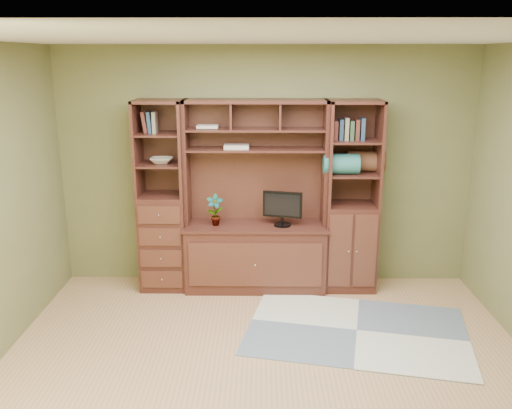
{
  "coord_description": "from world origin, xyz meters",
  "views": [
    {
      "loc": [
        -0.04,
        -3.82,
        2.48
      ],
      "look_at": [
        -0.1,
        1.2,
        1.1
      ],
      "focal_mm": 38.0,
      "sensor_mm": 36.0,
      "label": 1
    }
  ],
  "objects_px": {
    "center_hutch": "(256,198)",
    "right_tower": "(351,197)",
    "monitor": "(283,202)",
    "left_tower": "(162,197)"
  },
  "relations": [
    {
      "from": "right_tower",
      "to": "monitor",
      "type": "relative_size",
      "value": 3.99
    },
    {
      "from": "center_hutch",
      "to": "right_tower",
      "type": "relative_size",
      "value": 1.0
    },
    {
      "from": "right_tower",
      "to": "center_hutch",
      "type": "bearing_deg",
      "value": -177.77
    },
    {
      "from": "monitor",
      "to": "right_tower",
      "type": "bearing_deg",
      "value": 18.57
    },
    {
      "from": "right_tower",
      "to": "monitor",
      "type": "distance_m",
      "value": 0.74
    },
    {
      "from": "center_hutch",
      "to": "monitor",
      "type": "height_order",
      "value": "center_hutch"
    },
    {
      "from": "left_tower",
      "to": "monitor",
      "type": "height_order",
      "value": "left_tower"
    },
    {
      "from": "left_tower",
      "to": "monitor",
      "type": "xyz_separation_m",
      "value": [
        1.29,
        -0.07,
        -0.04
      ]
    },
    {
      "from": "center_hutch",
      "to": "right_tower",
      "type": "height_order",
      "value": "same"
    },
    {
      "from": "right_tower",
      "to": "left_tower",
      "type": "bearing_deg",
      "value": 180.0
    }
  ]
}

